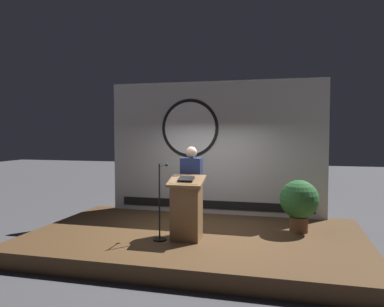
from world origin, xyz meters
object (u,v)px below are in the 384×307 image
speaker_person (191,189)px  potted_plant (299,201)px  podium (186,209)px  microphone_stand (161,213)px

speaker_person → potted_plant: (2.03, 0.60, -0.25)m
podium → microphone_stand: microphone_stand is taller
podium → microphone_stand: (-0.47, -0.09, -0.08)m
speaker_person → microphone_stand: speaker_person is taller
microphone_stand → potted_plant: bearing=25.5°
podium → speaker_person: speaker_person is taller
podium → microphone_stand: 0.48m
podium → microphone_stand: bearing=-168.8°
speaker_person → potted_plant: 2.13m
speaker_person → microphone_stand: bearing=-127.2°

